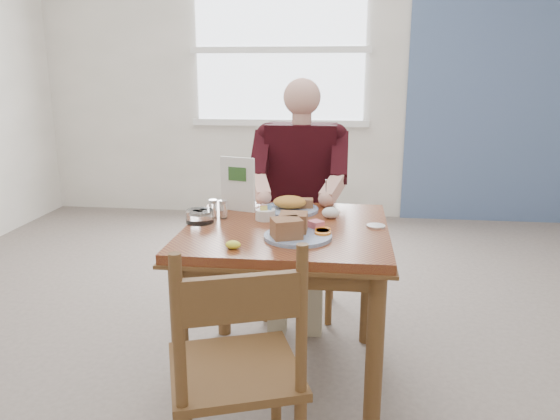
# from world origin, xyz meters

# --- Properties ---
(floor) EXTENTS (6.00, 6.00, 0.00)m
(floor) POSITION_xyz_m (0.00, 0.00, 0.00)
(floor) COLOR #645751
(floor) RESTS_ON ground
(wall_back) EXTENTS (5.50, 0.00, 5.50)m
(wall_back) POSITION_xyz_m (0.00, 3.00, 1.40)
(wall_back) COLOR white
(wall_back) RESTS_ON ground
(accent_panel) EXTENTS (1.60, 0.02, 2.80)m
(accent_panel) POSITION_xyz_m (1.60, 2.98, 1.40)
(accent_panel) COLOR #4B618C
(accent_panel) RESTS_ON ground
(lemon_wedge) EXTENTS (0.07, 0.06, 0.03)m
(lemon_wedge) POSITION_xyz_m (-0.17, -0.34, 0.77)
(lemon_wedge) COLOR #EDF433
(lemon_wedge) RESTS_ON table
(napkin) EXTENTS (0.09, 0.07, 0.05)m
(napkin) POSITION_xyz_m (0.19, 0.16, 0.78)
(napkin) COLOR white
(napkin) RESTS_ON table
(metal_dish) EXTENTS (0.10, 0.10, 0.01)m
(metal_dish) POSITION_xyz_m (0.40, 0.03, 0.76)
(metal_dish) COLOR silver
(metal_dish) RESTS_ON table
(window) EXTENTS (1.72, 0.04, 1.42)m
(window) POSITION_xyz_m (-0.40, 2.97, 1.60)
(window) COLOR white
(window) RESTS_ON wall_back
(table) EXTENTS (0.92, 0.92, 0.75)m
(table) POSITION_xyz_m (0.00, 0.00, 0.64)
(table) COLOR brown
(table) RESTS_ON ground
(chair_far) EXTENTS (0.42, 0.42, 0.95)m
(chair_far) POSITION_xyz_m (0.00, 0.80, 0.48)
(chair_far) COLOR brown
(chair_far) RESTS_ON ground
(chair_near) EXTENTS (0.54, 0.54, 0.95)m
(chair_near) POSITION_xyz_m (-0.07, -0.79, 0.48)
(chair_near) COLOR brown
(chair_near) RESTS_ON ground
(diner) EXTENTS (0.53, 0.56, 1.39)m
(diner) POSITION_xyz_m (0.00, 0.71, 0.81)
(diner) COLOR tan
(diner) RESTS_ON chair_far
(near_plate) EXTENTS (0.35, 0.35, 0.09)m
(near_plate) POSITION_xyz_m (0.05, -0.17, 0.79)
(near_plate) COLOR white
(near_plate) RESTS_ON table
(far_plate) EXTENTS (0.31, 0.31, 0.08)m
(far_plate) POSITION_xyz_m (-0.01, 0.27, 0.78)
(far_plate) COLOR white
(far_plate) RESTS_ON table
(caddy) EXTENTS (0.12, 0.12, 0.07)m
(caddy) POSITION_xyz_m (-0.11, 0.09, 0.78)
(caddy) COLOR white
(caddy) RESTS_ON table
(shakers) EXTENTS (0.09, 0.05, 0.09)m
(shakers) POSITION_xyz_m (-0.34, 0.10, 0.79)
(shakers) COLOR white
(shakers) RESTS_ON table
(creamer) EXTENTS (0.16, 0.16, 0.06)m
(creamer) POSITION_xyz_m (-0.40, 0.01, 0.78)
(creamer) COLOR white
(creamer) RESTS_ON table
(menu) EXTENTS (0.18, 0.06, 0.27)m
(menu) POSITION_xyz_m (-0.27, 0.24, 0.89)
(menu) COLOR white
(menu) RESTS_ON table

